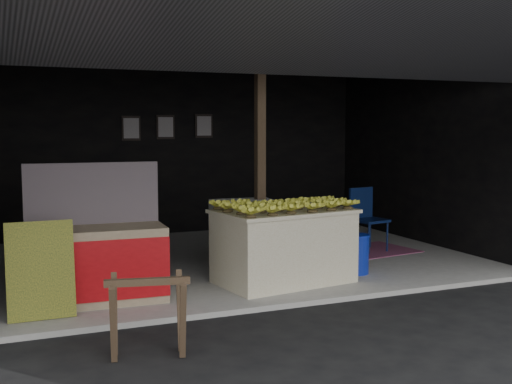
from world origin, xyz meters
name	(u,v)px	position (x,y,z in m)	size (l,w,h in m)	color
ground	(304,307)	(0.00, 0.00, 0.00)	(80.00, 80.00, 0.00)	black
concrete_slab	(224,260)	(0.00, 2.50, 0.03)	(7.00, 5.00, 0.06)	gray
shophouse	(216,115)	(0.00, 2.82, 2.10)	(7.40, 7.29, 3.02)	black
banana_table	(284,246)	(0.17, 0.87, 0.51)	(1.73, 1.20, 0.89)	silver
banana_pile	(284,202)	(0.17, 0.87, 1.03)	(1.49, 0.89, 0.18)	yellow
white_crate	(243,234)	(0.04, 1.87, 0.51)	(0.83, 0.59, 0.90)	white
neighbor_stall	(97,261)	(-2.05, 0.86, 0.51)	(1.47, 0.72, 1.49)	#998466
green_signboard	(41,270)	(-2.65, 0.45, 0.54)	(0.64, 0.04, 0.96)	black
sawhorse	(148,308)	(-1.91, -0.85, 0.43)	(0.72, 0.71, 0.68)	#503B28
water_barrel	(356,255)	(1.22, 0.93, 0.30)	(0.32, 0.32, 0.48)	#0D1F91
plastic_chair	(366,214)	(2.18, 2.22, 0.62)	(0.52, 0.52, 0.95)	#0B183E
magenta_rug	(364,251)	(2.12, 2.13, 0.07)	(1.50, 1.00, 0.01)	#771A4F
picture_frames	(167,127)	(-0.17, 4.89, 1.93)	(1.62, 0.04, 0.46)	black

